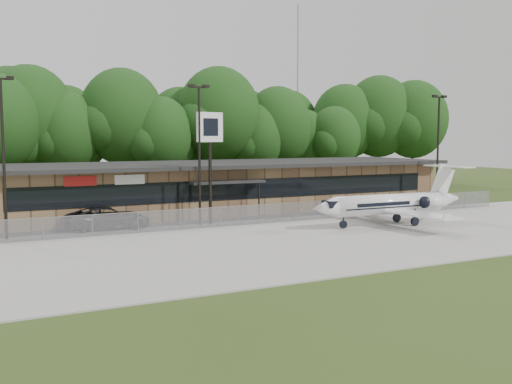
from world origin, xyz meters
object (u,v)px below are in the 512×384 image
terminal (222,186)px  suv (108,218)px  business_jet (393,205)px  pole_sign (210,139)px

terminal → suv: (-11.39, -6.09, -1.37)m
terminal → business_jet: (7.59, -13.82, -0.60)m
terminal → business_jet: 15.78m
business_jet → suv: (-18.97, 7.73, -0.77)m
business_jet → pole_sign: bearing=151.5°
suv → pole_sign: size_ratio=0.70×
pole_sign → business_jet: bearing=-41.5°
terminal → business_jet: bearing=-61.2°
terminal → suv: 12.99m
terminal → pole_sign: 9.21m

